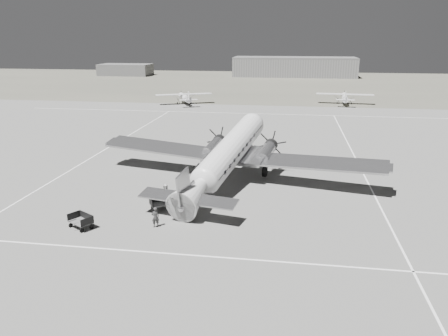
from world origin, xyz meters
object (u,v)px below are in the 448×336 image
light_plane_left (185,98)px  ramp_agent (166,195)px  shed_secondary (126,70)px  dc3_airliner (227,156)px  hangar_main (294,67)px  light_plane_right (345,98)px  passenger (182,186)px  baggage_cart_far (81,221)px  ground_crew (155,217)px  baggage_cart_near (161,203)px

light_plane_left → ramp_agent: size_ratio=6.14×
shed_secondary → dc3_airliner: 126.85m
shed_secondary → dc3_airliner: size_ratio=0.63×
hangar_main → light_plane_right: bearing=-81.1°
shed_secondary → hangar_main: bearing=4.8°
light_plane_right → shed_secondary: bearing=143.5°
dc3_airliner → passenger: dc3_airliner is taller
shed_secondary → ramp_agent: size_ratio=9.50×
hangar_main → baggage_cart_far: 132.10m
light_plane_left → ground_crew: size_ratio=7.58×
light_plane_right → baggage_cart_near: light_plane_right is taller
hangar_main → baggage_cart_near: (-10.51, -126.85, -2.79)m
shed_secondary → ground_crew: shed_secondary is taller
hangar_main → ground_crew: bearing=-94.4°
light_plane_right → baggage_cart_far: (-25.52, -65.44, -0.69)m
hangar_main → light_plane_left: size_ratio=3.61×
hangar_main → light_plane_right: 66.58m
shed_secondary → ramp_agent: bearing=-67.7°
baggage_cart_near → ground_crew: 3.35m
ramp_agent → light_plane_right: bearing=-7.3°
light_plane_left → light_plane_right: light_plane_left is taller
ramp_agent → shed_secondary: bearing=33.9°
dc3_airliner → shed_secondary: bearing=127.5°
light_plane_right → baggage_cart_near: (-20.78, -61.11, -0.69)m
ground_crew → ramp_agent: size_ratio=0.81×
baggage_cart_near → baggage_cart_far: bearing=-169.5°
baggage_cart_near → shed_secondary: bearing=80.1°
dc3_airliner → ramp_agent: 7.60m
light_plane_right → baggage_cart_near: 64.55m
shed_secondary → ramp_agent: shed_secondary is taller
ground_crew → ramp_agent: bearing=-116.9°
hangar_main → light_plane_right: size_ratio=3.62×
hangar_main → light_plane_right: hangar_main is taller
shed_secondary → dc3_airliner: dc3_airliner is taller
baggage_cart_near → baggage_cart_far: size_ratio=0.99×
dc3_airliner → light_plane_right: dc3_airliner is taller
ramp_agent → baggage_cart_far: bearing=148.1°
light_plane_right → ramp_agent: (-20.59, -60.25, -0.26)m
hangar_main → ramp_agent: 126.44m
shed_secondary → baggage_cart_near: 131.53m
light_plane_right → ground_crew: 67.51m
shed_secondary → light_plane_right: (70.28, -60.74, -0.80)m
light_plane_left → passenger: (12.49, -52.45, -0.40)m
light_plane_left → dc3_airliner: bearing=-96.4°
light_plane_left → baggage_cart_far: size_ratio=6.33×
ground_crew → ramp_agent: ramp_agent is taller
shed_secondary → baggage_cart_near: bearing=-67.9°
baggage_cart_far → ramp_agent: bearing=77.2°
hangar_main → ground_crew: hangar_main is taller
dc3_airliner → ground_crew: dc3_airliner is taller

